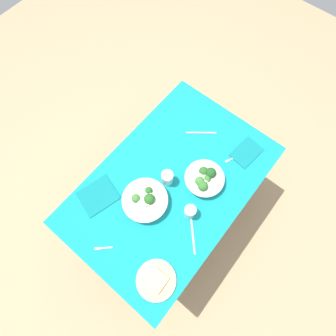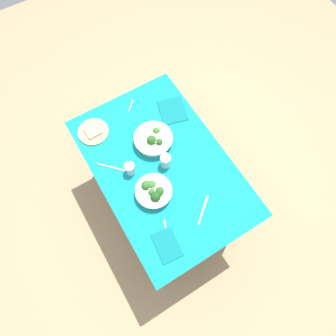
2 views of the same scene
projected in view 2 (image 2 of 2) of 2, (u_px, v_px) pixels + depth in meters
ground_plane at (164, 199)px, 2.67m from camera, size 6.00×6.00×0.00m
dining_table at (162, 173)px, 2.10m from camera, size 1.28×0.83×0.75m
broccoli_bowl_far at (154, 191)px, 1.87m from camera, size 0.23×0.23×0.10m
broccoli_bowl_near at (153, 139)px, 2.01m from camera, size 0.26×0.26×0.11m
bread_side_plate at (93, 132)px, 2.07m from camera, size 0.21×0.21×0.03m
water_glass_center at (166, 161)px, 1.94m from camera, size 0.07×0.07×0.10m
water_glass_side at (130, 169)px, 1.92m from camera, size 0.07×0.07×0.09m
fork_by_far_bowl at (165, 227)px, 1.82m from camera, size 0.09×0.05×0.00m
fork_by_near_bowl at (131, 105)px, 2.16m from camera, size 0.08×0.08×0.00m
table_knife_left at (203, 210)px, 1.86m from camera, size 0.13×0.16×0.00m
table_knife_right at (113, 168)px, 1.97m from camera, size 0.16×0.15×0.00m
napkin_folded_upper at (167, 245)px, 1.78m from camera, size 0.20×0.15×0.01m
napkin_folded_lower at (173, 111)px, 2.14m from camera, size 0.25×0.23×0.01m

